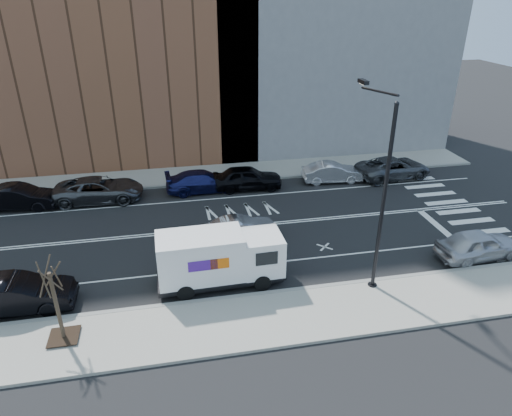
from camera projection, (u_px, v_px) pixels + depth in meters
name	position (u px, v px, depth m)	size (l,w,h in m)	color
ground	(212.00, 229.00, 27.45)	(120.00, 120.00, 0.00)	black
sidewalk_near	(234.00, 324.00, 19.66)	(44.00, 3.60, 0.15)	gray
sidewalk_far	(199.00, 175.00, 35.18)	(44.00, 3.60, 0.15)	gray
curb_near	(228.00, 298.00, 21.25)	(44.00, 0.25, 0.17)	gray
curb_far	(202.00, 183.00, 33.59)	(44.00, 0.25, 0.17)	gray
crosswalk	(452.00, 207.00, 30.24)	(3.00, 14.00, 0.01)	white
road_markings	(212.00, 229.00, 27.45)	(40.00, 8.60, 0.01)	white
bldg_brick	(80.00, 18.00, 34.99)	(26.00, 10.00, 22.00)	brown
streetlight	(380.00, 188.00, 20.35)	(0.44, 4.02, 9.34)	black
street_tree	(58.00, 313.00, 18.19)	(1.20, 1.20, 3.75)	black
fedex_van	(219.00, 258.00, 21.84)	(6.15, 2.29, 2.78)	black
far_parked_b	(19.00, 197.00, 29.72)	(1.68, 4.82, 1.59)	black
far_parked_c	(99.00, 190.00, 30.80)	(2.68, 5.81, 1.62)	#45474C
far_parked_d	(202.00, 181.00, 32.26)	(2.09, 5.13, 1.49)	navy
far_parked_e	(247.00, 178.00, 32.60)	(1.98, 4.92, 1.68)	black
far_parked_f	(332.00, 172.00, 33.83)	(1.54, 4.43, 1.46)	silver
far_parked_g	(393.00, 168.00, 34.53)	(2.63, 5.70, 1.58)	#494C50
driving_sedan	(241.00, 230.00, 25.95)	(1.49, 4.28, 1.41)	#ADADB2
near_parked_rear_a	(16.00, 295.00, 20.29)	(1.74, 4.99, 1.64)	black
near_parked_front	(479.00, 245.00, 24.27)	(1.87, 4.65, 1.58)	silver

